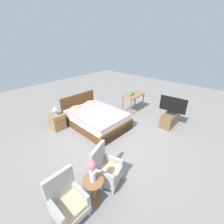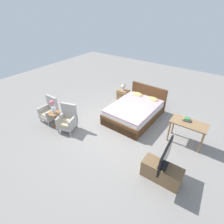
% 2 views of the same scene
% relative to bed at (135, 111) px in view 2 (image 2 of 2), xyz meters
% --- Properties ---
extents(ground_plane, '(16.00, 16.00, 0.00)m').
position_rel_bed_xyz_m(ground_plane, '(-0.13, -1.06, -0.30)').
color(ground_plane, gray).
extents(bed, '(1.58, 2.24, 0.96)m').
position_rel_bed_xyz_m(bed, '(0.00, 0.00, 0.00)').
color(bed, brown).
rests_on(bed, ground_plane).
extents(armchair_by_window_left, '(0.55, 0.55, 0.92)m').
position_rel_bed_xyz_m(armchair_by_window_left, '(-2.47, -1.96, 0.08)').
color(armchair_by_window_left, '#ADA8A3').
rests_on(armchair_by_window_left, ground_plane).
extents(armchair_by_window_right, '(0.68, 0.68, 0.92)m').
position_rel_bed_xyz_m(armchair_by_window_right, '(-1.51, -1.96, 0.08)').
color(armchair_by_window_right, '#ADA8A3').
rests_on(armchair_by_window_right, ground_plane).
extents(side_table, '(0.40, 0.40, 0.57)m').
position_rel_bed_xyz_m(side_table, '(-1.98, -2.10, 0.06)').
color(side_table, '#936038').
rests_on(side_table, ground_plane).
extents(flower_vase, '(0.17, 0.17, 0.48)m').
position_rel_bed_xyz_m(flower_vase, '(-1.98, -2.10, 0.57)').
color(flower_vase, silver).
rests_on(flower_vase, side_table).
extents(nightstand, '(0.44, 0.41, 0.56)m').
position_rel_bed_xyz_m(nightstand, '(-1.05, 0.81, -0.02)').
color(nightstand, '#997047').
rests_on(nightstand, ground_plane).
extents(table_lamp, '(0.22, 0.22, 0.33)m').
position_rel_bed_xyz_m(table_lamp, '(-1.05, 0.81, 0.47)').
color(table_lamp, '#9EADC6').
rests_on(table_lamp, nightstand).
extents(tv_stand, '(0.96, 0.40, 0.47)m').
position_rel_bed_xyz_m(tv_stand, '(1.86, -2.03, -0.06)').
color(tv_stand, brown).
rests_on(tv_stand, ground_plane).
extents(tv_flatscreen, '(0.22, 0.92, 0.61)m').
position_rel_bed_xyz_m(tv_flatscreen, '(1.87, -2.03, 0.49)').
color(tv_flatscreen, black).
rests_on(tv_flatscreen, tv_stand).
extents(vanity_desk, '(1.04, 0.52, 0.75)m').
position_rel_bed_xyz_m(vanity_desk, '(1.95, -0.32, 0.34)').
color(vanity_desk, '#8E6B47').
rests_on(vanity_desk, ground_plane).
extents(book_stack, '(0.23, 0.17, 0.09)m').
position_rel_bed_xyz_m(book_stack, '(1.85, -0.26, 0.49)').
color(book_stack, '#284C8E').
rests_on(book_stack, vanity_desk).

